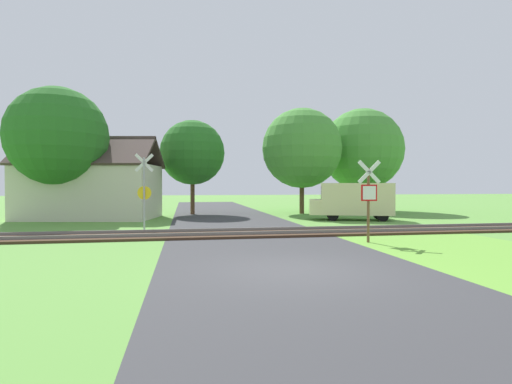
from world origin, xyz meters
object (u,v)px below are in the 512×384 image
tree_center (192,153)px  mail_truck (353,200)px  tree_far (362,150)px  crossing_sign_far (144,188)px  tree_left (58,137)px  house (91,189)px  tree_right (302,148)px  stop_sign_near (369,196)px

tree_center → mail_truck: size_ratio=1.31×
tree_far → crossing_sign_far: bearing=-144.4°
crossing_sign_far → tree_left: bearing=135.6°
crossing_sign_far → mail_truck: size_ratio=0.69×
house → mail_truck: 16.41m
tree_far → mail_truck: bearing=-118.1°
house → tree_right: 14.93m
tree_center → tree_far: bearing=6.6°
tree_far → tree_center: (-13.97, -1.62, -0.60)m
crossing_sign_far → mail_truck: 12.42m
tree_left → tree_center: 9.04m
house → mail_truck: size_ratio=1.73×
house → mail_truck: (15.91, -3.98, -0.62)m
tree_center → mail_truck: tree_center is taller
stop_sign_near → tree_left: tree_left is taller
crossing_sign_far → house: size_ratio=0.40×
tree_left → tree_right: size_ratio=1.00×
stop_sign_near → crossing_sign_far: crossing_sign_far is taller
tree_left → tree_far: (21.86, 6.01, 0.13)m
crossing_sign_far → tree_center: 10.70m
tree_center → tree_right: bearing=-5.2°
tree_center → stop_sign_near: bearing=-69.0°
mail_truck → house: bearing=94.3°
stop_sign_near → tree_far: 19.47m
tree_left → tree_right: 16.36m
tree_right → crossing_sign_far: bearing=-138.2°
stop_sign_near → tree_far: size_ratio=0.36×
tree_left → tree_center: bearing=29.1°
mail_truck → tree_left: bearing=100.6°
mail_truck → crossing_sign_far: bearing=124.1°
tree_left → mail_truck: tree_left is taller
tree_right → tree_center: tree_right is taller
stop_sign_near → mail_truck: (3.43, 9.09, -0.48)m
tree_far → mail_truck: tree_far is taller
mail_truck → stop_sign_near: bearing=177.7°
crossing_sign_far → tree_center: tree_center is taller
tree_right → house: bearing=-172.0°
tree_left → house: bearing=47.6°
tree_left → tree_far: tree_far is taller
crossing_sign_far → tree_left: size_ratio=0.46×
stop_sign_near → crossing_sign_far: bearing=-30.5°
crossing_sign_far → tree_far: bearing=37.6°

